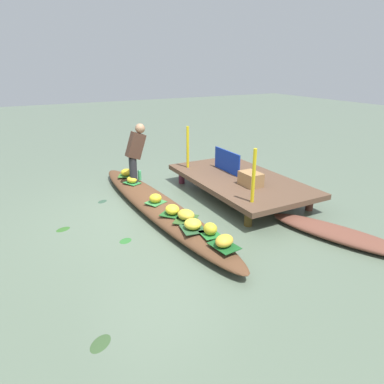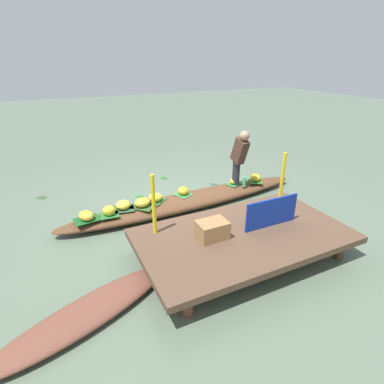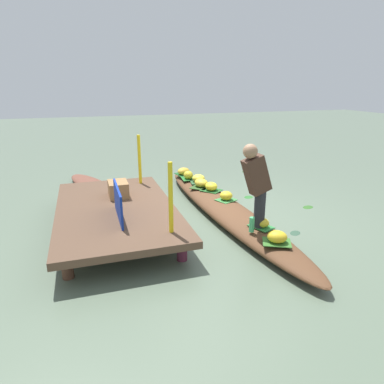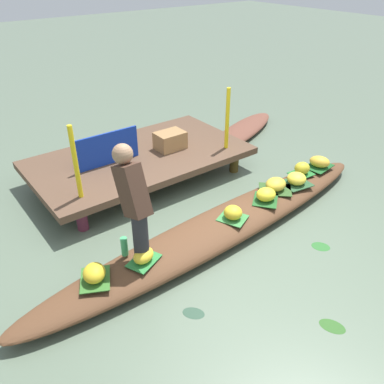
# 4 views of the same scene
# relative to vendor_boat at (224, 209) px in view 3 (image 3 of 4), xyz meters

# --- Properties ---
(canal_water) EXTENTS (40.00, 40.00, 0.00)m
(canal_water) POSITION_rel_vendor_boat_xyz_m (0.00, 0.00, -0.13)
(canal_water) COLOR #596A56
(canal_water) RESTS_ON ground
(dock_platform) EXTENTS (3.20, 1.80, 0.39)m
(dock_platform) POSITION_rel_vendor_boat_xyz_m (-0.02, 1.88, 0.21)
(dock_platform) COLOR brown
(dock_platform) RESTS_ON ground
(vendor_boat) EXTENTS (5.32, 0.96, 0.25)m
(vendor_boat) POSITION_rel_vendor_boat_xyz_m (0.00, 0.00, 0.00)
(vendor_boat) COLOR brown
(vendor_boat) RESTS_ON ground
(moored_boat) EXTENTS (2.36, 1.32, 0.17)m
(moored_boat) POSITION_rel_vendor_boat_xyz_m (2.35, 2.14, -0.04)
(moored_boat) COLOR brown
(moored_boat) RESTS_ON ground
(leaf_mat_0) EXTENTS (0.41, 0.35, 0.01)m
(leaf_mat_0) POSITION_rel_vendor_boat_xyz_m (-1.15, -0.09, 0.13)
(leaf_mat_0) COLOR #2B7D39
(leaf_mat_0) RESTS_ON vendor_boat
(banana_bunch_0) EXTENTS (0.30, 0.26, 0.14)m
(banana_bunch_0) POSITION_rel_vendor_boat_xyz_m (-1.15, -0.09, 0.20)
(banana_bunch_0) COLOR yellow
(banana_bunch_0) RESTS_ON vendor_boat
(leaf_mat_1) EXTENTS (0.54, 0.54, 0.01)m
(leaf_mat_1) POSITION_rel_vendor_boat_xyz_m (1.02, 0.08, 0.13)
(leaf_mat_1) COLOR #2F5223
(leaf_mat_1) RESTS_ON vendor_boat
(banana_bunch_1) EXTENTS (0.35, 0.31, 0.16)m
(banana_bunch_1) POSITION_rel_vendor_boat_xyz_m (1.02, 0.08, 0.21)
(banana_bunch_1) COLOR gold
(banana_bunch_1) RESTS_ON vendor_boat
(leaf_mat_2) EXTENTS (0.45, 0.35, 0.01)m
(leaf_mat_2) POSITION_rel_vendor_boat_xyz_m (2.04, 0.15, 0.13)
(leaf_mat_2) COLOR #195422
(leaf_mat_2) RESTS_ON vendor_boat
(banana_bunch_2) EXTENTS (0.33, 0.36, 0.16)m
(banana_bunch_2) POSITION_rel_vendor_boat_xyz_m (2.04, 0.15, 0.21)
(banana_bunch_2) COLOR gold
(banana_bunch_2) RESTS_ON vendor_boat
(leaf_mat_3) EXTENTS (0.39, 0.41, 0.01)m
(leaf_mat_3) POSITION_rel_vendor_boat_xyz_m (0.11, -0.08, 0.13)
(leaf_mat_3) COLOR #39813F
(leaf_mat_3) RESTS_ON vendor_boat
(banana_bunch_3) EXTENTS (0.28, 0.28, 0.16)m
(banana_bunch_3) POSITION_rel_vendor_boat_xyz_m (0.11, -0.08, 0.21)
(banana_bunch_3) COLOR gold
(banana_bunch_3) RESTS_ON vendor_boat
(leaf_mat_4) EXTENTS (0.42, 0.45, 0.01)m
(leaf_mat_4) POSITION_rel_vendor_boat_xyz_m (-1.67, -0.04, 0.13)
(leaf_mat_4) COLOR #356D29
(leaf_mat_4) RESTS_ON vendor_boat
(banana_bunch_4) EXTENTS (0.31, 0.33, 0.16)m
(banana_bunch_4) POSITION_rel_vendor_boat_xyz_m (-1.67, -0.04, 0.21)
(banana_bunch_4) COLOR gold
(banana_bunch_4) RESTS_ON vendor_boat
(leaf_mat_5) EXTENTS (0.47, 0.46, 0.01)m
(leaf_mat_5) POSITION_rel_vendor_boat_xyz_m (0.72, -0.03, 0.13)
(leaf_mat_5) COLOR #215924
(leaf_mat_5) RESTS_ON vendor_boat
(banana_bunch_5) EXTENTS (0.28, 0.25, 0.16)m
(banana_bunch_5) POSITION_rel_vendor_boat_xyz_m (0.72, -0.03, 0.21)
(banana_bunch_5) COLOR yellow
(banana_bunch_5) RESTS_ON vendor_boat
(leaf_mat_6) EXTENTS (0.43, 0.39, 0.01)m
(leaf_mat_6) POSITION_rel_vendor_boat_xyz_m (1.37, 0.02, 0.13)
(leaf_mat_6) COLOR #29512F
(leaf_mat_6) RESTS_ON vendor_boat
(banana_bunch_6) EXTENTS (0.37, 0.37, 0.16)m
(banana_bunch_6) POSITION_rel_vendor_boat_xyz_m (1.37, 0.02, 0.21)
(banana_bunch_6) COLOR yellow
(banana_bunch_6) RESTS_ON vendor_boat
(leaf_mat_7) EXTENTS (0.34, 0.29, 0.01)m
(leaf_mat_7) POSITION_rel_vendor_boat_xyz_m (1.65, 0.16, 0.13)
(leaf_mat_7) COLOR #25722F
(leaf_mat_7) RESTS_ON vendor_boat
(banana_bunch_7) EXTENTS (0.25, 0.23, 0.18)m
(banana_bunch_7) POSITION_rel_vendor_boat_xyz_m (1.65, 0.16, 0.22)
(banana_bunch_7) COLOR gold
(banana_bunch_7) RESTS_ON vendor_boat
(vendor_person) EXTENTS (0.21, 0.44, 1.24)m
(vendor_person) POSITION_rel_vendor_boat_xyz_m (-1.15, 0.03, 0.83)
(vendor_person) COLOR #28282D
(vendor_person) RESTS_ON vendor_boat
(water_bottle) EXTENTS (0.07, 0.07, 0.22)m
(water_bottle) POSITION_rel_vendor_boat_xyz_m (-1.25, 0.12, 0.23)
(water_bottle) COLOR #48B86E
(water_bottle) RESTS_ON vendor_boat
(market_banner) EXTENTS (0.94, 0.04, 0.47)m
(market_banner) POSITION_rel_vendor_boat_xyz_m (-0.52, 1.88, 0.50)
(market_banner) COLOR #122F98
(market_banner) RESTS_ON dock_platform
(railing_post_west) EXTENTS (0.06, 0.06, 0.94)m
(railing_post_west) POSITION_rel_vendor_boat_xyz_m (-1.22, 1.28, 0.74)
(railing_post_west) COLOR yellow
(railing_post_west) RESTS_ON dock_platform
(railing_post_east) EXTENTS (0.06, 0.06, 0.94)m
(railing_post_east) POSITION_rel_vendor_boat_xyz_m (1.18, 1.28, 0.74)
(railing_post_east) COLOR yellow
(railing_post_east) RESTS_ON dock_platform
(produce_crate) EXTENTS (0.44, 0.32, 0.27)m
(produce_crate) POSITION_rel_vendor_boat_xyz_m (0.48, 1.77, 0.40)
(produce_crate) COLOR #996F44
(produce_crate) RESTS_ON dock_platform
(drifting_plant_0) EXTENTS (0.31, 0.32, 0.01)m
(drifting_plant_0) POSITION_rel_vendor_boat_xyz_m (2.75, -1.78, -0.12)
(drifting_plant_0) COLOR #334E2A
(drifting_plant_0) RESTS_ON ground
(drifting_plant_1) EXTENTS (0.25, 0.26, 0.01)m
(drifting_plant_1) POSITION_rel_vendor_boat_xyz_m (-1.03, -0.78, -0.12)
(drifting_plant_1) COLOR #2D4A38
(drifting_plant_1) RESTS_ON ground
(drifting_plant_2) EXTENTS (0.27, 0.28, 0.01)m
(drifting_plant_2) POSITION_rel_vendor_boat_xyz_m (0.80, -0.89, -0.12)
(drifting_plant_2) COLOR #2B682B
(drifting_plant_2) RESTS_ON ground
(drifting_plant_3) EXTENTS (0.25, 0.29, 0.01)m
(drifting_plant_3) POSITION_rel_vendor_boat_xyz_m (-0.09, -1.69, -0.12)
(drifting_plant_3) COLOR #2D5C22
(drifting_plant_3) RESTS_ON ground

